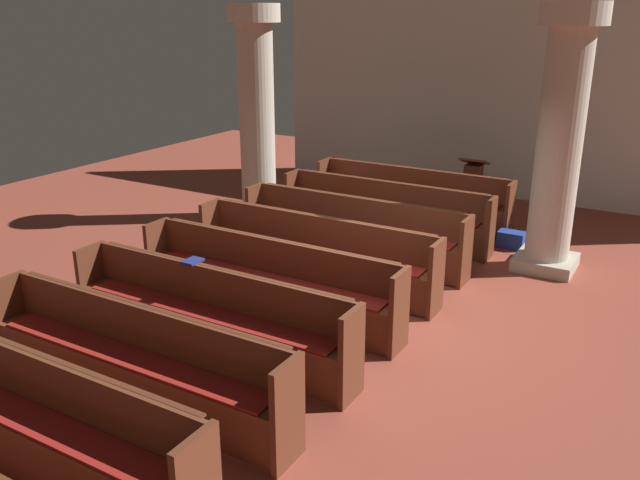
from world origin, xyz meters
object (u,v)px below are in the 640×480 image
Objects in this scene: hymn_book at (193,261)px; pew_row_1 at (384,210)px; pew_row_6 at (132,356)px; pew_row_4 at (267,278)px; pillar_aisle_side at (560,138)px; pillar_far_side at (257,111)px; pew_row_3 at (314,251)px; lectern at (472,192)px; pew_row_5 at (208,312)px; pew_row_0 at (411,195)px; pew_row_7 at (30,415)px; kneeler_box_blue at (511,240)px; pew_row_2 at (352,228)px.

pew_row_1 is at bearing 85.28° from hymn_book.
pew_row_6 is 1.41m from hymn_book.
pew_row_4 is at bearing 69.04° from hymn_book.
pillar_aisle_side and pillar_far_side have the same top height.
pew_row_3 is 3.26× the size of lectern.
pew_row_3 is at bearing 90.00° from pew_row_5.
pew_row_0 and pew_row_7 have the same top height.
pew_row_6 is 7.58m from lectern.
pew_row_3 is 4.31m from lectern.
pillar_aisle_side is (2.56, 5.57, 1.39)m from pew_row_6.
pew_row_1 is 5.49m from pew_row_6.
pew_row_7 is at bearing -95.26° from lectern.
kneeler_box_blue is at bearing 69.58° from pew_row_5.
lectern is at bearing 68.72° from pew_row_1.
pew_row_7 is at bearing -90.00° from pew_row_1.
pillar_aisle_side is at bearing 60.20° from pew_row_5.
pillar_aisle_side is at bearing -0.02° from pillar_far_side.
pew_row_0 is at bearing 90.00° from pew_row_7.
pew_row_7 is at bearing -90.00° from pew_row_0.
pillar_far_side is at bearing -157.83° from pew_row_0.
pew_row_6 is 1.00× the size of pew_row_7.
pew_row_6 reaches higher than kneeler_box_blue.
pillar_far_side is at bearing 179.98° from pillar_aisle_side.
pew_row_1 is 2.06m from kneeler_box_blue.
pillar_aisle_side is 5.07m from pillar_far_side.
lectern is (0.79, 5.34, -0.06)m from pew_row_4.
pew_row_2 is 2.20m from pew_row_4.
hymn_book is (-0.35, -0.90, 0.45)m from pew_row_4.
hymn_book is at bearing -99.82° from pew_row_3.
lectern is (0.79, 0.94, -0.06)m from pew_row_0.
pew_row_3 is 1.00× the size of pew_row_6.
lectern reaches higher than pew_row_1.
pew_row_4 is 1.07m from hymn_book.
pew_row_0 is at bearing 90.00° from pew_row_2.
pew_row_2 is at bearing 90.00° from pew_row_5.
pew_row_1 is 0.96× the size of pillar_far_side.
pew_row_0 and pew_row_2 have the same top height.
pillar_aisle_side is (2.56, -1.02, 1.39)m from pew_row_0.
pew_row_7 is at bearing -90.00° from pew_row_6.
pew_row_0 is 1.00× the size of pew_row_3.
hymn_book reaches higher than pew_row_3.
pillar_aisle_side reaches higher than pew_row_1.
kneeler_box_blue is (1.90, 7.29, -0.38)m from pew_row_7.
kneeler_box_blue is (1.90, 0.70, -0.38)m from pew_row_1.
pew_row_6 is at bearing -90.00° from pew_row_0.
pew_row_0 is 0.96× the size of pillar_far_side.
pew_row_5 is at bearing 90.00° from pew_row_7.
pillar_far_side is (-2.51, 0.08, 1.39)m from pew_row_1.
hymn_book is at bearing -100.36° from lectern.
pew_row_0 and pew_row_3 have the same top height.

